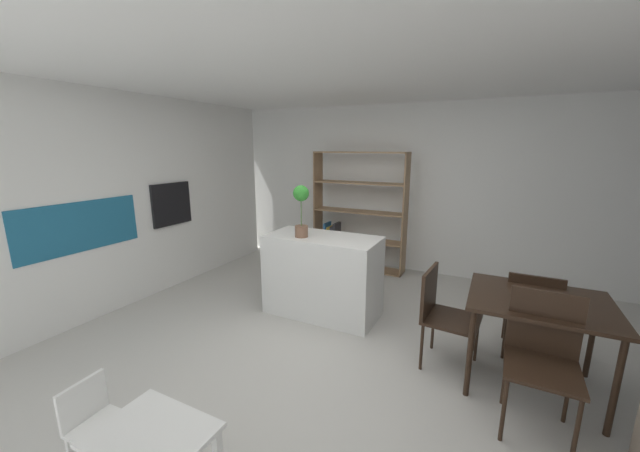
{
  "coord_description": "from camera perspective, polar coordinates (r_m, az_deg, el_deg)",
  "views": [
    {
      "loc": [
        1.32,
        -2.63,
        1.93
      ],
      "look_at": [
        -0.12,
        0.24,
        1.2
      ],
      "focal_mm": 19.8,
      "sensor_mm": 36.0,
      "label": 1
    }
  ],
  "objects": [
    {
      "name": "ground_plane",
      "position": [
        3.52,
        0.03,
        -20.52
      ],
      "size": [
        9.13,
        9.13,
        0.0
      ],
      "primitive_type": "plane",
      "color": "beige"
    },
    {
      "name": "dining_table",
      "position": [
        3.33,
        31.83,
        -11.37
      ],
      "size": [
        1.02,
        0.83,
        0.76
      ],
      "color": "black",
      "rests_on": "ground_plane"
    },
    {
      "name": "child_chair_left",
      "position": [
        2.74,
        -32.56,
        -25.23
      ],
      "size": [
        0.3,
        0.3,
        0.58
      ],
      "rotation": [
        0.0,
        0.0,
        1.64
      ],
      "color": "white",
      "rests_on": "ground_plane"
    },
    {
      "name": "child_table",
      "position": [
        2.36,
        -25.42,
        -29.41
      ],
      "size": [
        0.6,
        0.47,
        0.47
      ],
      "color": "white",
      "rests_on": "ground_plane"
    },
    {
      "name": "tall_cabinet_run_left",
      "position": [
        5.07,
        -31.44,
        3.5
      ],
      "size": [
        0.61,
        5.21,
        2.57
      ],
      "primitive_type": "cube",
      "color": "white",
      "rests_on": "ground_plane"
    },
    {
      "name": "dining_chair_island_side",
      "position": [
        3.39,
        18.95,
        -12.51
      ],
      "size": [
        0.49,
        0.49,
        0.88
      ],
      "rotation": [
        0.0,
        0.0,
        1.49
      ],
      "color": "black",
      "rests_on": "ground_plane"
    },
    {
      "name": "kitchen_island",
      "position": [
        4.14,
        0.41,
        -7.97
      ],
      "size": [
        1.29,
        0.63,
        0.94
      ],
      "primitive_type": "cube",
      "color": "white",
      "rests_on": "ground_plane"
    },
    {
      "name": "built_in_oven",
      "position": [
        5.23,
        -22.87,
        3.32
      ],
      "size": [
        0.06,
        0.61,
        0.57
      ],
      "color": "black",
      "rests_on": "ground_plane"
    },
    {
      "name": "open_bookshelf",
      "position": [
        5.65,
        5.72,
        1.78
      ],
      "size": [
        1.48,
        0.31,
        1.86
      ],
      "color": "#997551",
      "rests_on": "ground_plane"
    },
    {
      "name": "dining_chair_near",
      "position": [
        2.98,
        32.3,
        -16.46
      ],
      "size": [
        0.47,
        0.47,
        0.96
      ],
      "rotation": [
        0.0,
        0.0,
        -0.02
      ],
      "color": "black",
      "rests_on": "ground_plane"
    },
    {
      "name": "ceiling_slab",
      "position": [
        3.02,
        0.03,
        25.45
      ],
      "size": [
        6.64,
        5.79,
        0.06
      ],
      "color": "white",
      "rests_on": "ground_plane"
    },
    {
      "name": "dining_chair_far",
      "position": [
        3.8,
        30.99,
        -11.15
      ],
      "size": [
        0.44,
        0.46,
        0.85
      ],
      "rotation": [
        0.0,
        0.0,
        3.13
      ],
      "color": "black",
      "rests_on": "ground_plane"
    },
    {
      "name": "cabinet_niche_splashback",
      "position": [
        4.59,
        -34.22,
        -0.12
      ],
      "size": [
        0.01,
        1.29,
        0.54
      ],
      "color": "#1E6084",
      "rests_on": "ground_plane"
    },
    {
      "name": "potted_plant_on_island",
      "position": [
        3.91,
        -3.06,
        3.21
      ],
      "size": [
        0.18,
        0.18,
        0.58
      ],
      "color": "brown",
      "rests_on": "kitchen_island"
    },
    {
      "name": "back_partition",
      "position": [
        5.69,
        13.17,
        5.83
      ],
      "size": [
        6.64,
        0.06,
        2.57
      ],
      "primitive_type": "cube",
      "color": "white",
      "rests_on": "ground_plane"
    }
  ]
}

